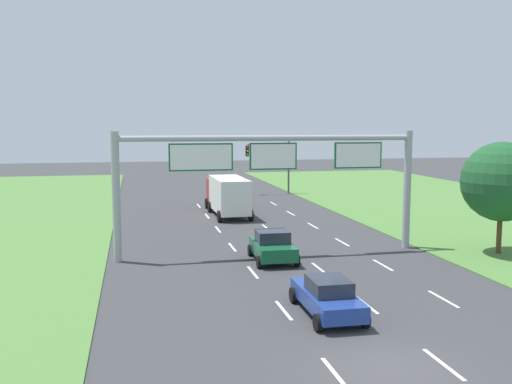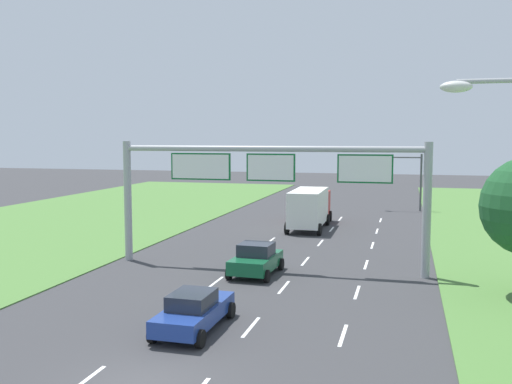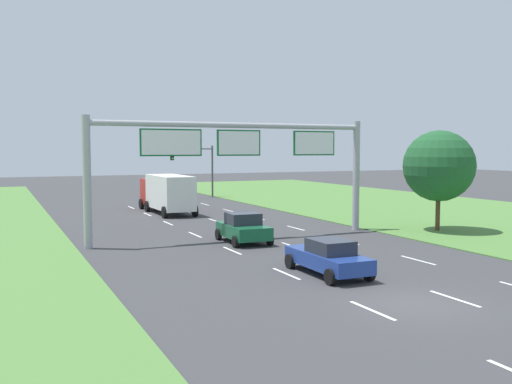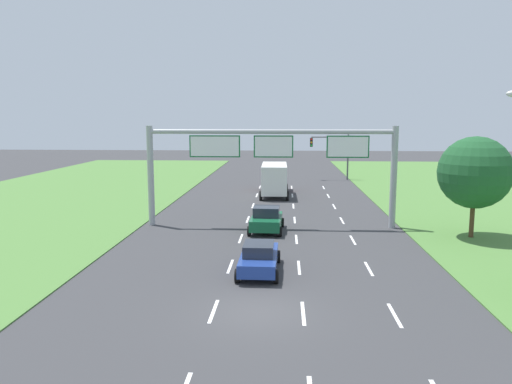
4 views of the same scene
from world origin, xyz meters
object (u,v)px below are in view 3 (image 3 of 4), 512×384
object	(u,v)px
car_near_red	(328,257)
roadside_tree_mid	(439,166)
box_truck	(167,192)
sign_gantry	(237,154)
car_lead_silver	(243,228)
traffic_light_mast	(195,162)

from	to	relation	value
car_near_red	roadside_tree_mid	world-z (taller)	roadside_tree_mid
box_truck	sign_gantry	world-z (taller)	sign_gantry
roadside_tree_mid	car_near_red	bearing A→B (deg)	-148.82
car_near_red	box_truck	bearing A→B (deg)	90.31
car_near_red	car_lead_silver	world-z (taller)	car_lead_silver
car_near_red	sign_gantry	distance (m)	11.39
traffic_light_mast	car_lead_silver	bearing A→B (deg)	-103.47
box_truck	sign_gantry	size ratio (longest dim) A/B	0.50
car_lead_silver	sign_gantry	world-z (taller)	sign_gantry
car_lead_silver	roadside_tree_mid	world-z (taller)	roadside_tree_mid
traffic_light_mast	roadside_tree_mid	world-z (taller)	roadside_tree_mid
car_near_red	roadside_tree_mid	bearing A→B (deg)	31.95
car_near_red	traffic_light_mast	world-z (taller)	traffic_light_mast
sign_gantry	traffic_light_mast	xyz separation A→B (m)	(6.72, 27.59, -1.09)
car_lead_silver	car_near_red	bearing A→B (deg)	-87.93
traffic_light_mast	roadside_tree_mid	xyz separation A→B (m)	(6.00, -30.29, 0.29)
car_near_red	roadside_tree_mid	xyz separation A→B (m)	(13.02, 7.88, 3.41)
roadside_tree_mid	sign_gantry	bearing A→B (deg)	168.00
car_lead_silver	sign_gantry	size ratio (longest dim) A/B	0.23
car_near_red	sign_gantry	xyz separation A→B (m)	(0.30, 10.58, 4.21)
car_near_red	box_truck	size ratio (longest dim) A/B	0.53
box_truck	traffic_light_mast	xyz separation A→B (m)	(6.82, 12.96, 2.16)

